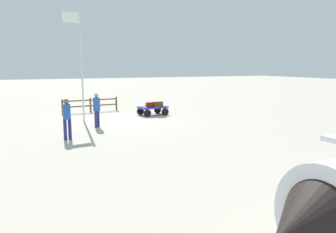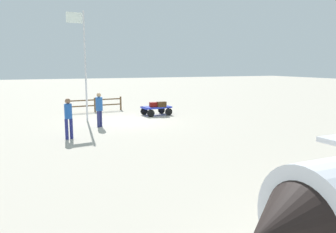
# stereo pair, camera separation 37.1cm
# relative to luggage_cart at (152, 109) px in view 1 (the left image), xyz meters

# --- Properties ---
(ground_plane) EXTENTS (120.00, 120.00, 0.00)m
(ground_plane) POSITION_rel_luggage_cart_xyz_m (2.23, 1.33, -0.40)
(ground_plane) COLOR #B5AC9C
(luggage_cart) EXTENTS (1.87, 1.29, 0.55)m
(luggage_cart) POSITION_rel_luggage_cart_xyz_m (0.00, 0.00, 0.00)
(luggage_cart) COLOR blue
(luggage_cart) RESTS_ON ground
(suitcase_dark) EXTENTS (0.58, 0.31, 0.32)m
(suitcase_dark) POSITION_rel_luggage_cart_xyz_m (-0.24, 0.34, 0.31)
(suitcase_dark) COLOR #412A14
(suitcase_dark) RESTS_ON luggage_cart
(suitcase_navy) EXTENTS (0.55, 0.38, 0.29)m
(suitcase_navy) POSITION_rel_luggage_cart_xyz_m (0.21, 0.19, 0.29)
(suitcase_navy) COLOR maroon
(suitcase_navy) RESTS_ON luggage_cart
(worker_lead) EXTENTS (0.49, 0.49, 1.73)m
(worker_lead) POSITION_rel_luggage_cart_xyz_m (4.00, 2.64, 0.61)
(worker_lead) COLOR navy
(worker_lead) RESTS_ON ground
(worker_trailing) EXTENTS (0.38, 0.38, 1.73)m
(worker_trailing) POSITION_rel_luggage_cart_xyz_m (5.70, 4.92, 0.60)
(worker_trailing) COLOR navy
(worker_trailing) RESTS_ON ground
(flagpole) EXTENTS (0.96, 0.17, 5.96)m
(flagpole) POSITION_rel_luggage_cart_xyz_m (4.41, 0.66, 3.08)
(flagpole) COLOR silver
(flagpole) RESTS_ON ground
(wooden_fence) EXTENTS (3.74, 0.50, 0.94)m
(wooden_fence) POSITION_rel_luggage_cart_xyz_m (3.28, -2.96, 0.15)
(wooden_fence) COLOR brown
(wooden_fence) RESTS_ON ground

